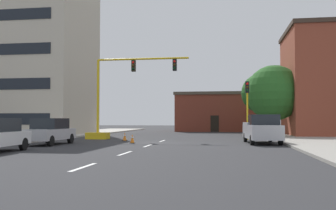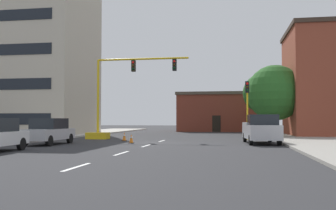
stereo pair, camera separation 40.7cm
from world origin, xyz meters
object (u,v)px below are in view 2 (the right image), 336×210
(traffic_light_pole_right, at_px, (247,97))
(sedan_silver_near_left, at_px, (49,131))
(tree_right_far, at_px, (263,93))
(tree_right_mid, at_px, (275,93))
(pickup_truck_silver, at_px, (261,129))
(traffic_cone_roadside_a, at_px, (124,137))
(traffic_signal_gantry, at_px, (110,113))
(traffic_cone_roadside_b, at_px, (131,139))

(traffic_light_pole_right, xyz_separation_m, sedan_silver_near_left, (-13.27, -8.24, -2.64))
(tree_right_far, height_order, tree_right_mid, tree_right_far)
(traffic_light_pole_right, xyz_separation_m, pickup_truck_silver, (0.70, -4.99, -2.55))
(tree_right_far, relative_size, traffic_cone_roadside_a, 10.49)
(tree_right_mid, distance_m, sedan_silver_near_left, 21.84)
(tree_right_mid, bearing_deg, traffic_signal_gantry, -154.19)
(tree_right_far, distance_m, tree_right_mid, 8.59)
(pickup_truck_silver, relative_size, traffic_cone_roadside_a, 8.08)
(tree_right_far, xyz_separation_m, traffic_cone_roadside_a, (-11.93, -17.89, -4.46))
(traffic_cone_roadside_b, bearing_deg, tree_right_mid, 47.46)
(traffic_signal_gantry, distance_m, traffic_cone_roadside_b, 6.37)
(pickup_truck_silver, bearing_deg, traffic_light_pole_right, 97.99)
(traffic_signal_gantry, distance_m, tree_right_far, 20.94)
(traffic_signal_gantry, distance_m, traffic_light_pole_right, 11.55)
(traffic_signal_gantry, height_order, tree_right_far, tree_right_far)
(traffic_signal_gantry, relative_size, pickup_truck_silver, 1.57)
(tree_right_mid, height_order, traffic_cone_roadside_a, tree_right_mid)
(tree_right_far, height_order, sedan_silver_near_left, tree_right_far)
(pickup_truck_silver, bearing_deg, traffic_cone_roadside_b, -173.61)
(sedan_silver_near_left, bearing_deg, tree_right_mid, 41.63)
(traffic_signal_gantry, relative_size, tree_right_mid, 1.25)
(sedan_silver_near_left, relative_size, traffic_cone_roadside_a, 6.59)
(traffic_signal_gantry, height_order, tree_right_mid, tree_right_mid)
(pickup_truck_silver, bearing_deg, traffic_signal_gantry, 161.09)
(tree_right_far, height_order, traffic_cone_roadside_a, tree_right_far)
(tree_right_far, relative_size, pickup_truck_silver, 1.30)
(tree_right_far, height_order, traffic_cone_roadside_b, tree_right_far)
(tree_right_far, bearing_deg, traffic_cone_roadside_b, -117.27)
(sedan_silver_near_left, bearing_deg, traffic_signal_gantry, 76.19)
(pickup_truck_silver, relative_size, sedan_silver_near_left, 1.23)
(pickup_truck_silver, distance_m, traffic_cone_roadside_b, 9.00)
(traffic_light_pole_right, distance_m, traffic_cone_roadside_b, 10.66)
(tree_right_far, distance_m, traffic_cone_roadside_a, 21.96)
(tree_right_far, bearing_deg, tree_right_mid, -87.03)
(sedan_silver_near_left, bearing_deg, traffic_light_pole_right, 31.85)
(traffic_cone_roadside_a, xyz_separation_m, traffic_cone_roadside_b, (1.29, -2.75, -0.02))
(traffic_cone_roadside_a, bearing_deg, traffic_cone_roadside_b, -64.86)
(traffic_light_pole_right, bearing_deg, tree_right_mid, 64.82)
(tree_right_mid, xyz_separation_m, traffic_cone_roadside_a, (-12.37, -9.33, -3.90))
(tree_right_far, xyz_separation_m, pickup_truck_silver, (-1.72, -19.64, -3.82))
(traffic_signal_gantry, distance_m, pickup_truck_silver, 12.90)
(sedan_silver_near_left, distance_m, traffic_cone_roadside_b, 5.56)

